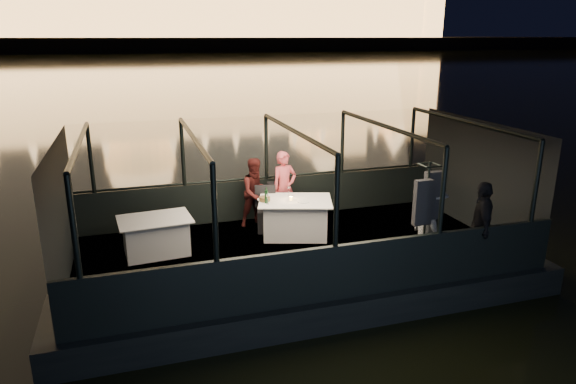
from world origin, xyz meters
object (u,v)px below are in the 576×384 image
object	(u,v)px
dining_table_central	(295,218)
chair_port_right	(280,205)
passenger_stripe	(430,220)
coat_stand	(425,224)
chair_port_left	(268,210)
person_man_maroon	(256,192)
wine_bottle	(266,196)
person_woman_coral	(284,189)
passenger_dark	(481,223)
dining_table_aft	(156,234)

from	to	relation	value
dining_table_central	chair_port_right	size ratio (longest dim) A/B	1.60
dining_table_central	passenger_stripe	size ratio (longest dim) A/B	0.95
coat_stand	chair_port_right	bearing A→B (deg)	118.98
chair_port_left	chair_port_right	bearing A→B (deg)	51.39
person_man_maroon	wine_bottle	xyz separation A→B (m)	(0.00, -0.82, 0.17)
coat_stand	person_woman_coral	size ratio (longest dim) A/B	1.25
passenger_stripe	passenger_dark	world-z (taller)	passenger_dark
chair_port_left	dining_table_aft	bearing A→B (deg)	-154.53
person_man_maroon	wine_bottle	bearing A→B (deg)	-100.79
chair_port_left	coat_stand	distance (m)	3.42
person_woman_coral	wine_bottle	world-z (taller)	person_woman_coral
wine_bottle	passenger_stripe	bearing A→B (deg)	-40.36
dining_table_central	coat_stand	world-z (taller)	coat_stand
dining_table_central	wine_bottle	bearing A→B (deg)	-179.55
passenger_dark	passenger_stripe	bearing A→B (deg)	-86.34
person_woman_coral	wine_bottle	distance (m)	1.10
chair_port_left	person_woman_coral	xyz separation A→B (m)	(0.49, 0.43, 0.30)
person_woman_coral	dining_table_aft	bearing A→B (deg)	-174.14
chair_port_left	passenger_dark	size ratio (longest dim) A/B	0.59
person_man_maroon	passenger_stripe	world-z (taller)	passenger_stripe
dining_table_aft	passenger_dark	distance (m)	5.85
person_man_maroon	dining_table_central	bearing A→B (deg)	-64.66
coat_stand	person_man_maroon	size ratio (longest dim) A/B	1.33
dining_table_aft	person_man_maroon	distance (m)	2.37
passenger_dark	wine_bottle	size ratio (longest dim) A/B	4.88
person_man_maroon	passenger_dark	xyz separation A→B (m)	(3.19, -3.22, 0.10)
person_woman_coral	person_man_maroon	distance (m)	0.64
dining_table_aft	person_woman_coral	world-z (taller)	person_woman_coral
chair_port_right	coat_stand	bearing A→B (deg)	-50.55
chair_port_right	person_woman_coral	bearing A→B (deg)	55.61
person_man_maroon	dining_table_aft	bearing A→B (deg)	-168.52
chair_port_left	person_man_maroon	distance (m)	0.50
chair_port_right	coat_stand	world-z (taller)	coat_stand
dining_table_aft	person_woman_coral	distance (m)	2.98
dining_table_aft	chair_port_left	distance (m)	2.37
person_man_maroon	passenger_dark	bearing A→B (deg)	-56.33
dining_table_aft	chair_port_left	size ratio (longest dim) A/B	1.42
dining_table_central	chair_port_right	bearing A→B (deg)	99.01
dining_table_aft	wine_bottle	xyz separation A→B (m)	(2.16, 0.07, 0.53)
dining_table_aft	passenger_dark	bearing A→B (deg)	-23.50
chair_port_left	coat_stand	xyz separation A→B (m)	(2.01, -2.73, 0.45)
coat_stand	wine_bottle	bearing A→B (deg)	133.34
dining_table_central	wine_bottle	size ratio (longest dim) A/B	4.45
person_woman_coral	chair_port_right	bearing A→B (deg)	-147.81
chair_port_left	passenger_dark	xyz separation A→B (m)	(3.04, -2.85, 0.40)
dining_table_central	chair_port_right	xyz separation A→B (m)	(-0.11, 0.72, 0.06)
chair_port_right	person_man_maroon	xyz separation A→B (m)	(-0.49, 0.10, 0.30)
person_woman_coral	wine_bottle	xyz separation A→B (m)	(-0.64, -0.88, 0.17)
chair_port_left	chair_port_right	xyz separation A→B (m)	(0.34, 0.27, 0.00)
chair_port_right	wine_bottle	distance (m)	0.99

